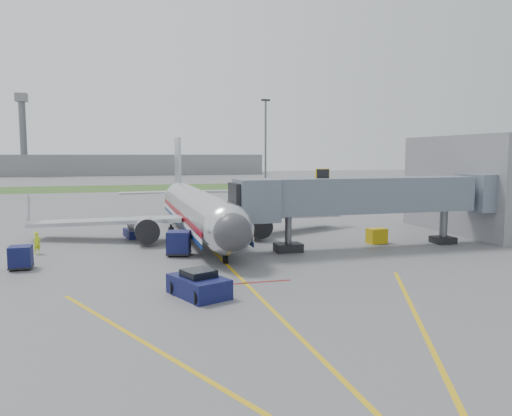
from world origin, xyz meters
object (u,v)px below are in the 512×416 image
object	(u,v)px
pushback_tug	(199,285)
ramp_worker	(37,243)
airliner	(197,209)
belt_loader	(132,233)

from	to	relation	value
pushback_tug	ramp_worker	xyz separation A→B (m)	(-10.76, 15.55, 0.27)
airliner	ramp_worker	xyz separation A→B (m)	(-14.05, -5.71, -1.73)
belt_loader	ramp_worker	size ratio (longest dim) A/B	2.08
belt_loader	ramp_worker	xyz separation A→B (m)	(-7.69, -6.50, 0.47)
airliner	pushback_tug	distance (m)	21.61
airliner	pushback_tug	world-z (taller)	airliner
airliner	belt_loader	xyz separation A→B (m)	(-6.36, 0.79, -2.20)
pushback_tug	ramp_worker	bearing A→B (deg)	124.67
airliner	belt_loader	distance (m)	6.78
airliner	ramp_worker	world-z (taller)	airliner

